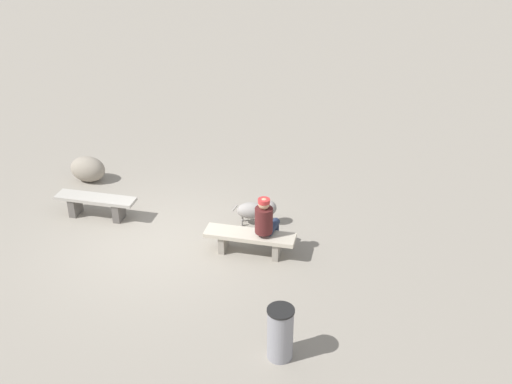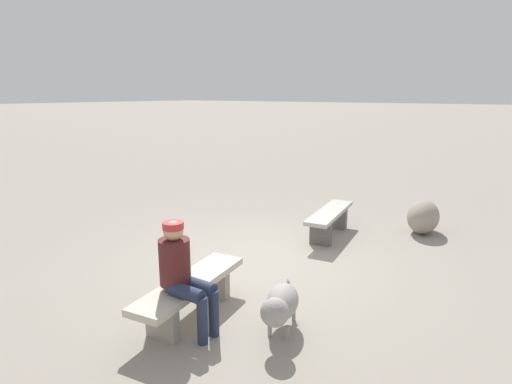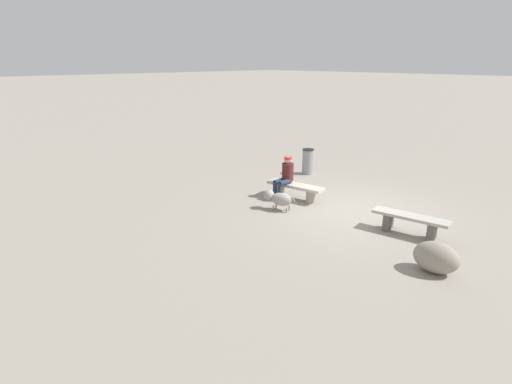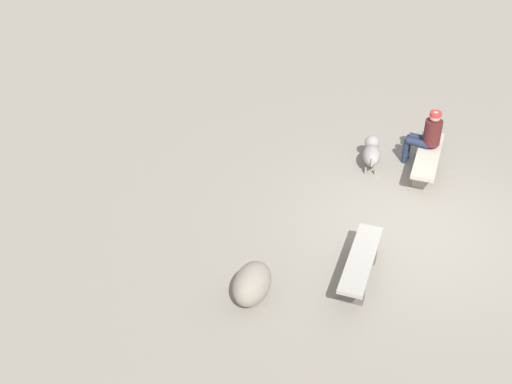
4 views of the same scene
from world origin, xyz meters
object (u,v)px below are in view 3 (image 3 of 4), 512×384
bench_left (410,221)px  dog (278,198)px  trash_bin (308,162)px  boulder (436,257)px  bench_right (295,188)px  seated_person (286,175)px

bench_left → dog: size_ratio=2.00×
trash_bin → boulder: 7.19m
bench_left → trash_bin: 5.53m
bench_right → dog: dog is taller
trash_bin → dog: bearing=117.5°
seated_person → trash_bin: seated_person is taller
bench_left → bench_right: size_ratio=0.98×
bench_right → dog: size_ratio=2.03×
bench_left → boulder: boulder is taller
bench_right → trash_bin: trash_bin is taller
dog → seated_person: bearing=-78.1°
bench_left → trash_bin: bearing=-35.1°
seated_person → boulder: (-4.93, 1.21, -0.40)m
boulder → bench_left: bearing=-48.3°
bench_left → seated_person: (3.76, 0.10, 0.38)m
seated_person → dog: size_ratio=1.40×
dog → boulder: bearing=155.7°
dog → boulder: (-4.37, 0.32, -0.03)m
bench_right → dog: (-0.29, 1.03, 0.01)m
dog → bench_left: bearing=177.1°
bench_left → dog: (3.20, 0.99, 0.01)m
seated_person → bench_left: bearing=180.0°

